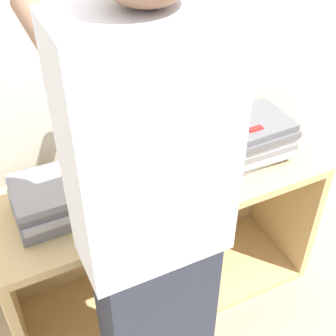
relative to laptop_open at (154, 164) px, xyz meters
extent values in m
plane|color=tan|center=(0.00, -0.29, -0.73)|extent=(12.00, 12.00, 0.00)
cube|color=beige|center=(0.00, 0.29, 0.47)|extent=(8.00, 0.05, 2.40)
cube|color=tan|center=(0.00, -0.05, -0.07)|extent=(1.33, 0.47, 0.04)
cube|color=tan|center=(0.00, -0.05, -0.71)|extent=(1.33, 0.47, 0.04)
cube|color=tan|center=(-0.65, -0.05, -0.39)|extent=(0.04, 0.47, 0.61)
cube|color=tan|center=(0.65, -0.05, -0.39)|extent=(0.04, 0.47, 0.61)
cube|color=tan|center=(0.00, 0.16, -0.39)|extent=(1.26, 0.04, 0.61)
cube|color=#B7B7BC|center=(0.00, -0.05, -0.04)|extent=(0.35, 0.23, 0.02)
cube|color=black|center=(0.00, -0.04, -0.03)|extent=(0.28, 0.13, 0.00)
cube|color=#B7B7BC|center=(0.00, 0.11, 0.08)|extent=(0.35, 0.09, 0.22)
cube|color=black|center=(0.00, 0.11, 0.08)|extent=(0.31, 0.08, 0.19)
cube|color=gray|center=(-0.37, -0.05, -0.03)|extent=(0.35, 0.23, 0.03)
cube|color=gray|center=(-0.37, -0.05, -0.01)|extent=(0.35, 0.23, 0.03)
cube|color=#B7B7BC|center=(-0.37, -0.05, 0.02)|extent=(0.36, 0.24, 0.03)
cube|color=slate|center=(-0.37, -0.05, 0.05)|extent=(0.35, 0.24, 0.03)
cube|color=gray|center=(-0.37, -0.05, 0.08)|extent=(0.35, 0.24, 0.03)
cube|color=gray|center=(0.37, -0.05, -0.03)|extent=(0.36, 0.25, 0.03)
cube|color=#B7B7BC|center=(0.37, -0.06, -0.01)|extent=(0.36, 0.24, 0.03)
cube|color=gray|center=(0.38, -0.06, 0.02)|extent=(0.35, 0.24, 0.03)
cube|color=#B7B7BC|center=(0.39, -0.05, 0.05)|extent=(0.35, 0.23, 0.03)
cube|color=slate|center=(0.38, -0.06, 0.08)|extent=(0.35, 0.24, 0.03)
cube|color=slate|center=(0.38, -0.05, 0.10)|extent=(0.35, 0.24, 0.03)
cube|color=#2D3342|center=(-0.22, -0.49, -0.30)|extent=(0.34, 0.20, 0.86)
cube|color=white|center=(-0.22, -0.49, 0.47)|extent=(0.40, 0.20, 0.68)
cylinder|color=#8C664C|center=(-0.38, -0.23, 0.71)|extent=(0.07, 0.32, 0.07)
cylinder|color=#8C664C|center=(-0.06, -0.23, 0.71)|extent=(0.07, 0.32, 0.07)
cube|color=red|center=(0.38, -0.11, 0.12)|extent=(0.06, 0.02, 0.01)
camera|label=1|loc=(-0.56, -1.29, 1.14)|focal=50.00mm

